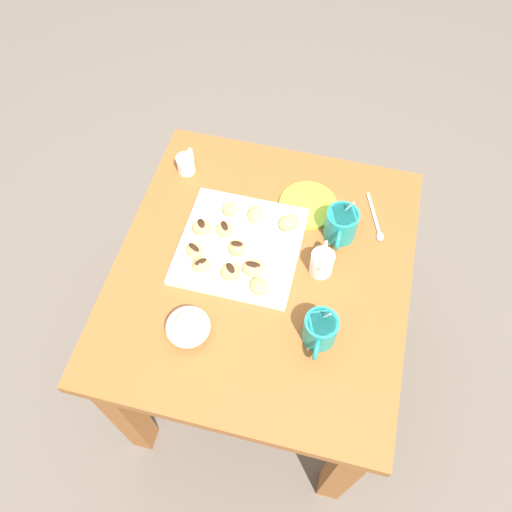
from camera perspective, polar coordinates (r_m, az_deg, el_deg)
ground_plane at (r=1.98m, az=0.49°, el=-11.64°), size 8.00×8.00×0.00m
dining_table at (r=1.47m, az=0.65°, el=-4.16°), size 0.85×0.76×0.70m
pastry_plate_square at (r=1.37m, az=-1.79°, el=1.16°), size 0.31×0.31×0.02m
coffee_mug_teal_left at (r=1.38m, az=9.41°, el=3.50°), size 0.12×0.09×0.14m
coffee_mug_teal_right at (r=1.22m, az=7.12°, el=-8.11°), size 0.12×0.08×0.13m
cream_pitcher_white at (r=1.32m, az=7.33°, el=-0.64°), size 0.10×0.06×0.07m
ice_cream_bowl at (r=1.24m, az=-7.57°, el=-7.69°), size 0.11×0.11×0.08m
chocolate_sauce_pitcher at (r=1.53m, az=-7.78°, el=10.16°), size 0.09×0.05×0.06m
saucer_lime_left at (r=1.46m, az=5.79°, el=5.63°), size 0.16×0.16×0.01m
loose_spoon_near_saucer at (r=1.46m, az=13.16°, el=3.66°), size 0.16×0.07×0.01m
beignet_0 at (r=1.34m, az=-2.10°, el=0.92°), size 0.06×0.06×0.04m
chocolate_drizzle_0 at (r=1.32m, az=-2.12°, el=1.36°), size 0.02×0.03×0.00m
beignet_1 at (r=1.31m, az=-0.32°, el=-1.32°), size 0.06×0.07×0.03m
chocolate_drizzle_1 at (r=1.29m, az=-0.33°, el=-0.94°), size 0.02×0.04×0.00m
beignet_2 at (r=1.30m, az=-2.81°, el=-1.77°), size 0.07×0.07×0.04m
chocolate_drizzle_2 at (r=1.28m, az=-2.85°, el=-1.33°), size 0.04×0.04×0.00m
beignet_3 at (r=1.40m, az=-0.07°, el=4.66°), size 0.06×0.05×0.03m
beignet_4 at (r=1.41m, az=-2.91°, el=5.21°), size 0.05×0.05×0.03m
beignet_5 at (r=1.38m, az=-6.01°, el=3.17°), size 0.06×0.06×0.04m
chocolate_drizzle_5 at (r=1.36m, az=-6.08°, el=3.63°), size 0.04×0.03×0.00m
beignet_6 at (r=1.37m, az=-3.48°, el=2.97°), size 0.07×0.07×0.03m
chocolate_drizzle_6 at (r=1.36m, az=-3.51°, el=3.37°), size 0.04×0.03×0.00m
beignet_7 at (r=1.38m, az=3.64°, el=3.70°), size 0.07×0.07×0.04m
beignet_8 at (r=1.32m, az=-6.08°, el=-1.01°), size 0.06×0.06×0.03m
chocolate_drizzle_8 at (r=1.30m, az=-6.15°, el=-0.62°), size 0.03×0.03×0.00m
beignet_9 at (r=1.28m, az=0.37°, el=-3.35°), size 0.07×0.07×0.03m
beignet_10 at (r=1.34m, az=-6.80°, el=0.58°), size 0.07×0.07×0.03m
chocolate_drizzle_10 at (r=1.33m, az=-6.88°, el=0.96°), size 0.03×0.04×0.00m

